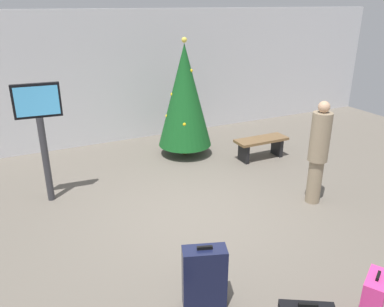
{
  "coord_description": "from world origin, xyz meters",
  "views": [
    {
      "loc": [
        -2.47,
        -5.01,
        3.36
      ],
      "look_at": [
        0.23,
        0.58,
        0.9
      ],
      "focal_mm": 35.99,
      "sensor_mm": 36.0,
      "label": 1
    }
  ],
  "objects_px": {
    "traveller_0": "(318,151)",
    "suitcase_0": "(204,277)",
    "flight_info_kiosk": "(40,123)",
    "suitcase_2": "(372,304)",
    "waiting_bench": "(261,144)",
    "holiday_tree": "(185,96)"
  },
  "relations": [
    {
      "from": "traveller_0",
      "to": "suitcase_0",
      "type": "distance_m",
      "value": 3.3
    },
    {
      "from": "flight_info_kiosk",
      "to": "suitcase_2",
      "type": "bearing_deg",
      "value": -59.34
    },
    {
      "from": "traveller_0",
      "to": "suitcase_2",
      "type": "xyz_separation_m",
      "value": [
        -1.48,
        -2.51,
        -0.63
      ]
    },
    {
      "from": "flight_info_kiosk",
      "to": "suitcase_2",
      "type": "distance_m",
      "value": 5.5
    },
    {
      "from": "flight_info_kiosk",
      "to": "suitcase_2",
      "type": "xyz_separation_m",
      "value": [
        2.75,
        -4.63,
        -1.1
      ]
    },
    {
      "from": "waiting_bench",
      "to": "suitcase_0",
      "type": "distance_m",
      "value": 4.8
    },
    {
      "from": "traveller_0",
      "to": "suitcase_2",
      "type": "distance_m",
      "value": 2.98
    },
    {
      "from": "flight_info_kiosk",
      "to": "traveller_0",
      "type": "relative_size",
      "value": 1.15
    },
    {
      "from": "holiday_tree",
      "to": "waiting_bench",
      "type": "relative_size",
      "value": 2.17
    },
    {
      "from": "holiday_tree",
      "to": "traveller_0",
      "type": "height_order",
      "value": "holiday_tree"
    },
    {
      "from": "holiday_tree",
      "to": "suitcase_0",
      "type": "bearing_deg",
      "value": -112.2
    },
    {
      "from": "holiday_tree",
      "to": "suitcase_0",
      "type": "distance_m",
      "value": 4.97
    },
    {
      "from": "traveller_0",
      "to": "flight_info_kiosk",
      "type": "bearing_deg",
      "value": 153.35
    },
    {
      "from": "holiday_tree",
      "to": "traveller_0",
      "type": "relative_size",
      "value": 1.44
    },
    {
      "from": "suitcase_2",
      "to": "traveller_0",
      "type": "bearing_deg",
      "value": 59.54
    },
    {
      "from": "suitcase_0",
      "to": "suitcase_2",
      "type": "bearing_deg",
      "value": -37.41
    },
    {
      "from": "suitcase_2",
      "to": "holiday_tree",
      "type": "bearing_deg",
      "value": 86.03
    },
    {
      "from": "waiting_bench",
      "to": "traveller_0",
      "type": "relative_size",
      "value": 0.66
    },
    {
      "from": "holiday_tree",
      "to": "suitcase_2",
      "type": "height_order",
      "value": "holiday_tree"
    },
    {
      "from": "holiday_tree",
      "to": "waiting_bench",
      "type": "xyz_separation_m",
      "value": [
        1.44,
        -1.0,
        -1.05
      ]
    },
    {
      "from": "waiting_bench",
      "to": "suitcase_2",
      "type": "distance_m",
      "value": 4.97
    },
    {
      "from": "holiday_tree",
      "to": "flight_info_kiosk",
      "type": "height_order",
      "value": "holiday_tree"
    }
  ]
}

